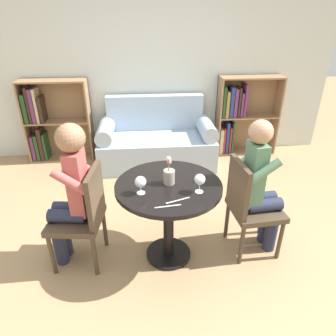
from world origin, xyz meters
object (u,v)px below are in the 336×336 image
object	(u,v)px
couch	(156,142)
person_left	(70,192)
chair_left	(84,213)
bookshelf_left	(50,122)
person_right	(261,187)
wine_glass_right	(200,180)
chair_right	(249,204)
wine_glass_left	(141,182)
flower_vase	(169,175)
bookshelf_right	(239,116)

from	to	relation	value
couch	person_left	world-z (taller)	person_left
couch	chair_left	bearing A→B (deg)	-110.18
couch	bookshelf_left	distance (m)	1.56
person_right	wine_glass_right	world-z (taller)	person_right
couch	person_right	size ratio (longest dim) A/B	1.29
chair_left	chair_right	size ratio (longest dim) A/B	1.00
person_left	wine_glass_left	xyz separation A→B (m)	(0.57, -0.15, 0.15)
couch	flower_vase	size ratio (longest dim) A/B	6.57
chair_left	couch	bearing A→B (deg)	167.03
flower_vase	chair_right	bearing A→B (deg)	1.52
bookshelf_right	wine_glass_left	size ratio (longest dim) A/B	8.13
chair_left	wine_glass_right	world-z (taller)	wine_glass_right
person_right	flower_vase	size ratio (longest dim) A/B	5.09
couch	wine_glass_right	size ratio (longest dim) A/B	10.57
couch	chair_right	xyz separation A→B (m)	(0.70, -1.90, 0.18)
couch	wine_glass_right	world-z (taller)	couch
chair_right	person_right	size ratio (longest dim) A/B	0.72
chair_left	person_right	size ratio (longest dim) A/B	0.72
couch	bookshelf_right	size ratio (longest dim) A/B	1.39
couch	person_left	xyz separation A→B (m)	(-0.79, -1.90, 0.38)
person_right	wine_glass_right	size ratio (longest dim) A/B	8.19
chair_right	wine_glass_left	size ratio (longest dim) A/B	6.29
wine_glass_left	bookshelf_left	bearing A→B (deg)	119.17
chair_right	person_left	xyz separation A→B (m)	(-1.49, 0.01, 0.20)
chair_right	couch	bearing A→B (deg)	15.26
wine_glass_left	chair_left	bearing A→B (deg)	164.55
bookshelf_left	flower_vase	size ratio (longest dim) A/B	4.74
person_left	person_right	bearing A→B (deg)	97.51
wine_glass_right	chair_left	bearing A→B (deg)	170.44
bookshelf_left	bookshelf_right	xyz separation A→B (m)	(2.78, -0.00, 0.01)
bookshelf_right	chair_right	world-z (taller)	bookshelf_right
bookshelf_left	flower_vase	bearing A→B (deg)	-55.23
chair_right	person_right	xyz separation A→B (m)	(0.09, 0.01, 0.16)
bookshelf_right	wine_glass_left	distance (m)	2.76
chair_left	flower_vase	bearing A→B (deg)	96.78
bookshelf_left	wine_glass_right	distance (m)	2.93
flower_vase	couch	bearing A→B (deg)	90.15
couch	chair_right	size ratio (longest dim) A/B	1.79
wine_glass_right	bookshelf_right	bearing A→B (deg)	65.93
chair_left	person_left	bearing A→B (deg)	-95.07
bookshelf_left	person_left	distance (m)	2.29
chair_left	chair_right	bearing A→B (deg)	97.75
bookshelf_right	person_left	world-z (taller)	person_left
flower_vase	bookshelf_right	bearing A→B (deg)	60.02
bookshelf_left	wine_glass_right	world-z (taller)	bookshelf_left
person_left	person_right	size ratio (longest dim) A/B	1.02
person_right	bookshelf_right	bearing A→B (deg)	-17.45
wine_glass_left	couch	bearing A→B (deg)	83.84
wine_glass_left	wine_glass_right	distance (m)	0.44
chair_left	bookshelf_right	bearing A→B (deg)	145.13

